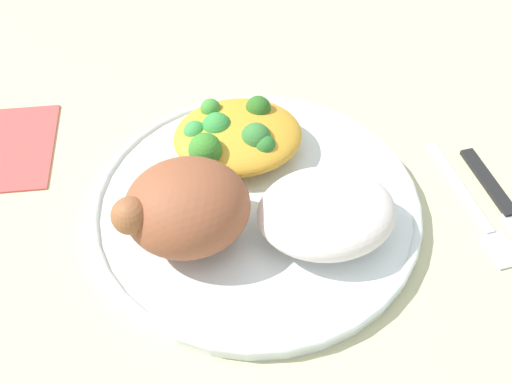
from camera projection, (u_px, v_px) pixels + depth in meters
The scene contains 7 objects.
ground_plane at pixel (256, 212), 0.51m from camera, with size 2.00×2.00×0.00m, color #C5C090.
plate at pixel (256, 206), 0.51m from camera, with size 0.28×0.28×0.02m.
roasted_chicken at pixel (185, 208), 0.45m from camera, with size 0.10×0.09×0.07m.
rice_pile at pixel (327, 212), 0.46m from camera, with size 0.11×0.09×0.04m, color white.
mac_cheese_with_broccoli at pixel (236, 136), 0.53m from camera, with size 0.11×0.10×0.04m.
fork at pixel (475, 208), 0.51m from camera, with size 0.03×0.14×0.01m.
knife at pixel (509, 209), 0.51m from camera, with size 0.04×0.19×0.01m.
Camera 1 is at (0.05, 0.32, 0.40)m, focal length 42.32 mm.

